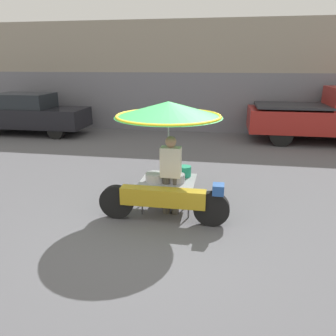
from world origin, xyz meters
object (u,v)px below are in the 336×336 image
Objects in this scene: vendor_motorcycle_cart at (168,128)px; vendor_person at (171,172)px; parked_car at (30,114)px; pickup_truck at (332,116)px.

vendor_motorcycle_cart is 1.57× the size of vendor_person.
parked_car is at bearing 137.13° from vendor_person.
vendor_person is 0.28× the size of pickup_truck.
parked_car reaches higher than vendor_person.
vendor_person is 0.34× the size of parked_car.
pickup_truck reaches higher than vendor_person.
vendor_motorcycle_cart is 9.20m from parked_car.
pickup_truck is at bearing 55.21° from vendor_person.
pickup_truck is at bearing 54.17° from vendor_motorcycle_cart.
parked_car is (-6.75, 6.19, -0.82)m from vendor_motorcycle_cart.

